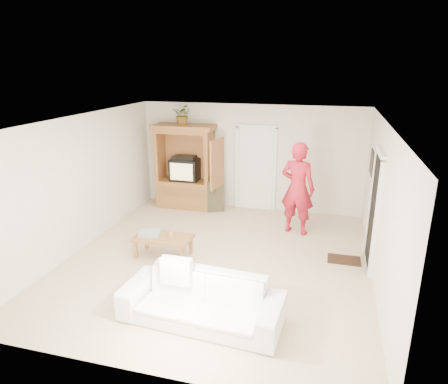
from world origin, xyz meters
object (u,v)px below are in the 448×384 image
object	(u,v)px
man	(298,188)
coffee_table	(163,239)
armoire	(186,172)
sofa	(201,300)

from	to	relation	value
man	coffee_table	bearing A→B (deg)	52.62
armoire	man	bearing A→B (deg)	-18.70
sofa	coffee_table	size ratio (longest dim) A/B	2.12
sofa	man	bearing A→B (deg)	78.12
man	coffee_table	xyz separation A→B (m)	(-2.32, -1.80, -0.65)
coffee_table	sofa	bearing A→B (deg)	-52.00
armoire	sofa	world-z (taller)	armoire
armoire	sofa	xyz separation A→B (m)	(1.87, -4.50, -0.58)
man	coffee_table	size ratio (longest dim) A/B	1.86
sofa	coffee_table	bearing A→B (deg)	131.24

